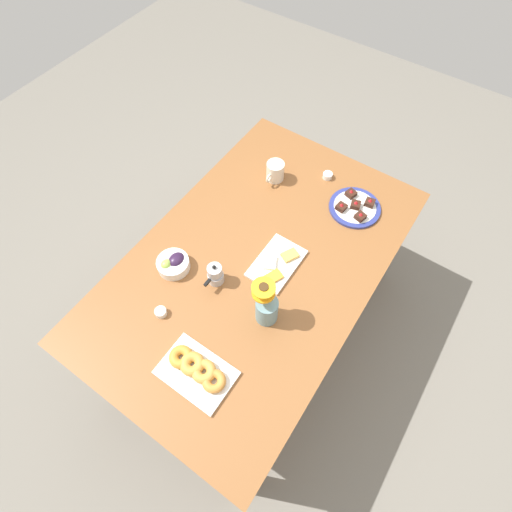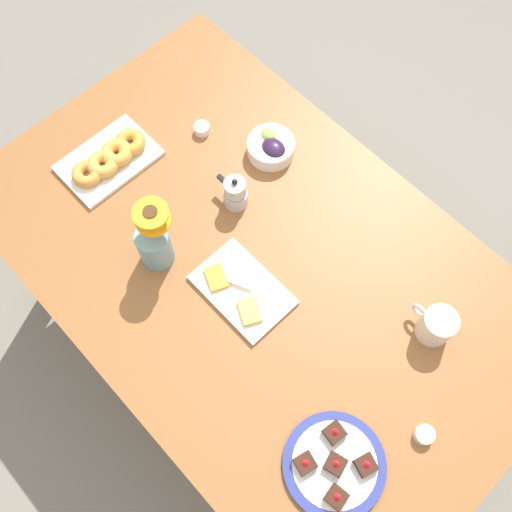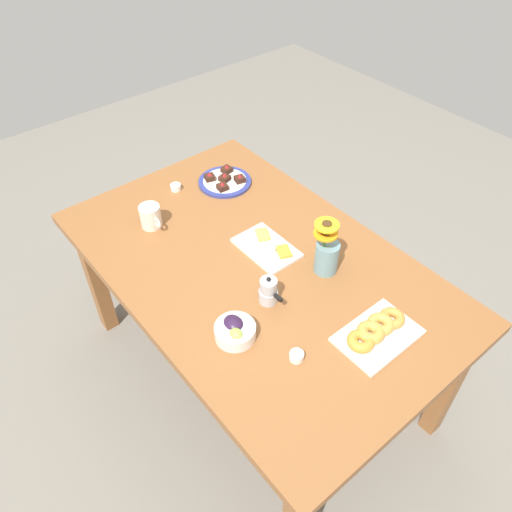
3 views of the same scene
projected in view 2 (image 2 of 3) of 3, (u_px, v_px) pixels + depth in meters
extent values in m
plane|color=slate|center=(256.00, 336.00, 2.24)|extent=(6.00, 6.00, 0.00)
cube|color=brown|center=(256.00, 265.00, 1.58)|extent=(1.60, 1.00, 0.04)
cube|color=brown|center=(505.00, 376.00, 1.83)|extent=(0.07, 0.07, 0.70)
cube|color=brown|center=(208.00, 112.00, 2.25)|extent=(0.07, 0.07, 0.70)
cube|color=brown|center=(30.00, 245.00, 2.02)|extent=(0.07, 0.07, 0.70)
cylinder|color=silver|center=(437.00, 326.00, 1.44)|extent=(0.09, 0.09, 0.10)
cylinder|color=brown|center=(442.00, 321.00, 1.40)|extent=(0.08, 0.08, 0.00)
torus|color=silver|center=(419.00, 311.00, 1.46)|extent=(0.05, 0.01, 0.05)
cylinder|color=white|center=(271.00, 148.00, 1.69)|extent=(0.14, 0.14, 0.05)
ellipsoid|color=#2D1938|center=(273.00, 149.00, 1.66)|extent=(0.08, 0.06, 0.04)
ellipsoid|color=#9EC14C|center=(269.00, 135.00, 1.68)|extent=(0.05, 0.04, 0.04)
cube|color=white|center=(243.00, 290.00, 1.52)|extent=(0.26, 0.17, 0.01)
cube|color=#EFB74C|center=(250.00, 311.00, 1.49)|extent=(0.09, 0.08, 0.01)
cube|color=white|center=(243.00, 278.00, 1.52)|extent=(0.08, 0.08, 0.01)
cube|color=orange|center=(216.00, 278.00, 1.53)|extent=(0.08, 0.07, 0.01)
cube|color=white|center=(109.00, 160.00, 1.69)|extent=(0.19, 0.28, 0.01)
torus|color=gold|center=(130.00, 142.00, 1.69)|extent=(0.11, 0.11, 0.04)
torus|color=gold|center=(117.00, 153.00, 1.67)|extent=(0.11, 0.11, 0.04)
torus|color=gold|center=(103.00, 164.00, 1.65)|extent=(0.12, 0.12, 0.04)
torus|color=#CE8739|center=(87.00, 174.00, 1.64)|extent=(0.11, 0.11, 0.03)
cylinder|color=white|center=(202.00, 129.00, 1.73)|extent=(0.05, 0.05, 0.03)
cylinder|color=#C68923|center=(202.00, 127.00, 1.72)|extent=(0.04, 0.04, 0.01)
cylinder|color=white|center=(424.00, 435.00, 1.37)|extent=(0.05, 0.05, 0.03)
cylinder|color=maroon|center=(425.00, 434.00, 1.36)|extent=(0.04, 0.04, 0.01)
cylinder|color=navy|center=(334.00, 465.00, 1.35)|extent=(0.25, 0.25, 0.01)
cylinder|color=white|center=(334.00, 465.00, 1.35)|extent=(0.20, 0.20, 0.01)
cube|color=#381E14|center=(336.00, 497.00, 1.30)|extent=(0.05, 0.05, 0.02)
cone|color=red|center=(337.00, 497.00, 1.28)|extent=(0.02, 0.02, 0.01)
cube|color=#381E14|center=(305.00, 463.00, 1.33)|extent=(0.05, 0.05, 0.02)
cone|color=red|center=(306.00, 463.00, 1.31)|extent=(0.02, 0.02, 0.01)
cube|color=#381E14|center=(366.00, 465.00, 1.33)|extent=(0.05, 0.05, 0.02)
cone|color=red|center=(367.00, 464.00, 1.31)|extent=(0.02, 0.02, 0.01)
cube|color=#381E14|center=(334.00, 433.00, 1.36)|extent=(0.05, 0.05, 0.02)
cone|color=red|center=(336.00, 432.00, 1.34)|extent=(0.02, 0.02, 0.01)
cube|color=#381E14|center=(335.00, 464.00, 1.33)|extent=(0.05, 0.05, 0.02)
cone|color=red|center=(336.00, 464.00, 1.31)|extent=(0.02, 0.02, 0.01)
cylinder|color=#6B939E|center=(155.00, 247.00, 1.51)|extent=(0.09, 0.09, 0.13)
cylinder|color=#3D702D|center=(154.00, 223.00, 1.41)|extent=(0.01, 0.01, 0.10)
cylinder|color=yellow|center=(150.00, 213.00, 1.36)|extent=(0.09, 0.09, 0.01)
cylinder|color=#472D14|center=(150.00, 212.00, 1.36)|extent=(0.04, 0.04, 0.01)
cylinder|color=#3D702D|center=(156.00, 227.00, 1.43)|extent=(0.01, 0.01, 0.06)
cylinder|color=orange|center=(153.00, 221.00, 1.40)|extent=(0.09, 0.09, 0.01)
cylinder|color=#472D14|center=(153.00, 220.00, 1.39)|extent=(0.04, 0.04, 0.01)
cylinder|color=#B7B7BC|center=(236.00, 198.00, 1.62)|extent=(0.07, 0.07, 0.05)
cylinder|color=#B7B7BC|center=(235.00, 193.00, 1.59)|extent=(0.05, 0.05, 0.01)
cylinder|color=#B7B7BC|center=(235.00, 188.00, 1.57)|extent=(0.06, 0.06, 0.04)
sphere|color=black|center=(235.00, 182.00, 1.54)|extent=(0.02, 0.02, 0.02)
cube|color=black|center=(222.00, 180.00, 1.60)|extent=(0.04, 0.01, 0.01)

